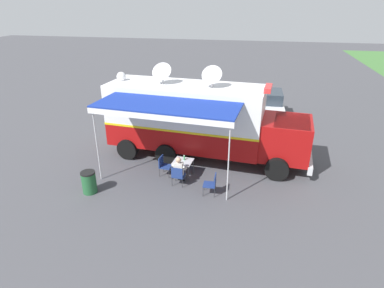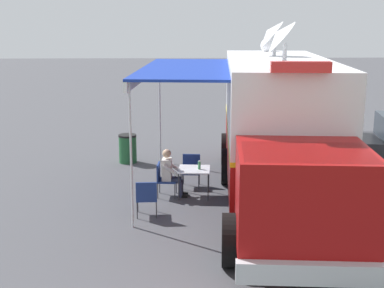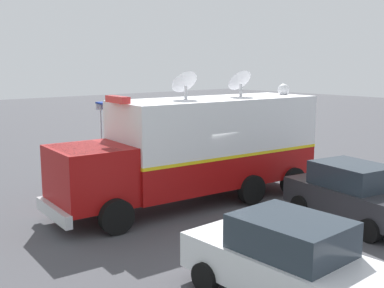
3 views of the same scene
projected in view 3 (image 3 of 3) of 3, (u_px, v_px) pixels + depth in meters
ground_plane at (216, 198)px, 16.90m from camera, size 100.00×100.00×0.00m
lot_stripe at (320, 213)px, 15.19m from camera, size 0.55×4.79×0.01m
command_truck at (198, 145)px, 16.17m from camera, size 5.36×9.67×4.53m
folding_table at (170, 170)px, 18.16m from camera, size 0.87×0.87×0.73m
water_bottle at (171, 167)px, 18.02m from camera, size 0.07×0.07×0.22m
folding_chair_at_table at (158, 171)px, 18.80m from camera, size 0.52×0.52×0.87m
folding_chair_beside_table at (186, 171)px, 18.76m from camera, size 0.52×0.52×0.87m
folding_chair_spare_by_truck at (121, 175)px, 18.14m from camera, size 0.50×0.50×0.87m
seated_responder at (160, 168)px, 18.63m from camera, size 0.69×0.59×1.25m
trash_bin at (201, 157)px, 21.83m from camera, size 0.57×0.57×0.91m
car_behind_truck at (286, 260)px, 9.45m from camera, size 4.23×2.08×1.76m
car_far_corner at (354, 194)px, 14.21m from camera, size 4.44×2.53×1.76m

